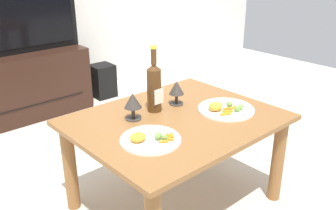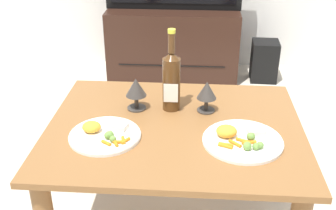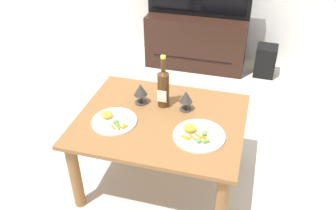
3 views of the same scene
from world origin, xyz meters
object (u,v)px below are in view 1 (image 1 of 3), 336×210
at_px(tv_screen, 15,15).
at_px(floor_speaker, 103,81).
at_px(wine_bottle, 154,86).
at_px(dinner_plate_left, 150,139).
at_px(dinner_plate_right, 225,108).
at_px(goblet_right, 177,89).
at_px(tv_stand, 25,85).
at_px(dining_table, 176,134).
at_px(goblet_left, 133,102).

bearing_deg(tv_screen, floor_speaker, -3.49).
distance_m(tv_screen, wine_bottle, 1.59).
bearing_deg(tv_screen, dinner_plate_left, -94.69).
height_order(tv_screen, dinner_plate_right, tv_screen).
distance_m(tv_screen, dinner_plate_left, 1.87).
relative_size(goblet_right, dinner_plate_right, 0.45).
bearing_deg(dinner_plate_left, wine_bottle, 46.72).
height_order(tv_screen, wine_bottle, tv_screen).
height_order(tv_stand, tv_screen, tv_screen).
height_order(tv_stand, goblet_right, goblet_right).
relative_size(wine_bottle, dinner_plate_left, 1.29).
height_order(dining_table, tv_screen, tv_screen).
xyz_separation_m(dining_table, dinner_plate_left, (-0.26, -0.11, 0.11)).
bearing_deg(floor_speaker, dining_table, -107.93).
bearing_deg(floor_speaker, wine_bottle, -110.38).
relative_size(tv_stand, dinner_plate_left, 3.70).
relative_size(dining_table, goblet_left, 7.26).
relative_size(tv_stand, tv_screen, 0.99).
distance_m(tv_screen, goblet_right, 1.63).
bearing_deg(tv_stand, goblet_left, -92.19).
bearing_deg(goblet_left, tv_screen, 87.81).
xyz_separation_m(dining_table, floor_speaker, (0.61, 1.68, -0.27)).
height_order(tv_stand, wine_bottle, wine_bottle).
bearing_deg(dinner_plate_right, goblet_right, 118.36).
xyz_separation_m(dining_table, dinner_plate_right, (0.26, -0.11, 0.11)).
relative_size(tv_screen, floor_speaker, 3.26).
bearing_deg(tv_screen, tv_stand, 90.00).
relative_size(wine_bottle, goblet_left, 2.51).
bearing_deg(tv_stand, dining_table, -86.33).
bearing_deg(goblet_right, tv_stand, 98.42).
height_order(dining_table, dinner_plate_right, dinner_plate_right).
height_order(dining_table, tv_stand, tv_stand).
xyz_separation_m(tv_screen, floor_speaker, (0.72, -0.04, -0.69)).
xyz_separation_m(tv_stand, tv_screen, (0.00, -0.00, 0.58)).
height_order(dining_table, floor_speaker, dining_table).
bearing_deg(wine_bottle, dining_table, -80.86).
height_order(wine_bottle, goblet_left, wine_bottle).
relative_size(tv_stand, wine_bottle, 2.88).
bearing_deg(dinner_plate_right, tv_screen, 101.29).
bearing_deg(goblet_left, goblet_right, 0.00).
bearing_deg(floor_speaker, dinner_plate_left, -113.95).
distance_m(tv_stand, goblet_left, 1.63).
relative_size(dining_table, wine_bottle, 2.89).
bearing_deg(goblet_left, wine_bottle, 4.45).
xyz_separation_m(wine_bottle, dinner_plate_left, (-0.24, -0.25, -0.13)).
bearing_deg(dinner_plate_right, floor_speaker, 78.81).
bearing_deg(floor_speaker, goblet_right, -105.37).
distance_m(floor_speaker, goblet_right, 1.68).
height_order(wine_bottle, dinner_plate_right, wine_bottle).
distance_m(goblet_left, dinner_plate_left, 0.27).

